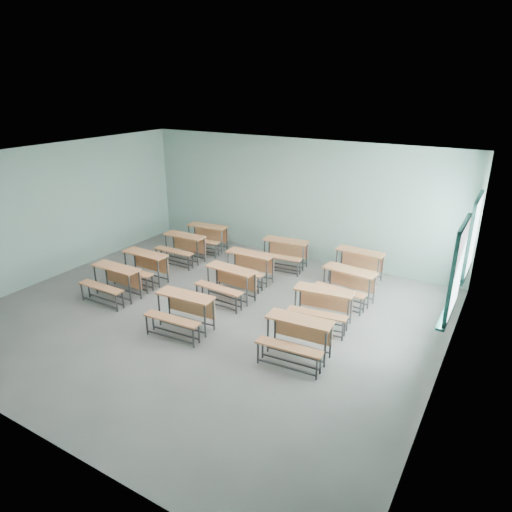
# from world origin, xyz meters

# --- Properties ---
(room) EXTENTS (9.04, 8.04, 3.24)m
(room) POSITION_xyz_m (0.08, 0.03, 1.60)
(room) COLOR gray
(room) RESTS_ON ground
(desk_unit_r0c0) EXTENTS (1.16, 0.78, 0.72)m
(desk_unit_r0c0) POSITION_xyz_m (-2.27, -0.43, 0.49)
(desk_unit_r0c0) COLOR #C77848
(desk_unit_r0c0) RESTS_ON ground
(desk_unit_r0c1) EXTENTS (1.21, 0.85, 0.72)m
(desk_unit_r0c1) POSITION_xyz_m (-0.05, -0.75, 0.49)
(desk_unit_r0c1) COLOR #C77848
(desk_unit_r0c1) RESTS_ON ground
(desk_unit_r0c2) EXTENTS (1.21, 0.86, 0.72)m
(desk_unit_r0c2) POSITION_xyz_m (2.26, -0.49, 0.49)
(desk_unit_r0c2) COLOR #C77848
(desk_unit_r0c2) RESTS_ON ground
(desk_unit_r1c0) EXTENTS (1.16, 0.79, 0.72)m
(desk_unit_r1c0) POSITION_xyz_m (-2.32, 0.55, 0.49)
(desk_unit_r1c0) COLOR #C77848
(desk_unit_r1c0) RESTS_ON ground
(desk_unit_r1c1) EXTENTS (1.20, 0.84, 0.72)m
(desk_unit_r1c1) POSITION_xyz_m (-0.04, 0.80, 0.49)
(desk_unit_r1c1) COLOR #C77848
(desk_unit_r1c1) RESTS_ON ground
(desk_unit_r1c2) EXTENTS (1.25, 0.92, 0.72)m
(desk_unit_r1c2) POSITION_xyz_m (2.17, 0.82, 0.49)
(desk_unit_r1c2) COLOR #C77848
(desk_unit_r1c2) RESTS_ON ground
(desk_unit_r2c0) EXTENTS (1.16, 0.78, 0.72)m
(desk_unit_r2c0) POSITION_xyz_m (-2.37, 2.09, 0.49)
(desk_unit_r2c0) COLOR #C77848
(desk_unit_r2c0) RESTS_ON ground
(desk_unit_r2c1) EXTENTS (1.17, 0.80, 0.72)m
(desk_unit_r2c1) POSITION_xyz_m (-0.16, 1.82, 0.49)
(desk_unit_r2c1) COLOR #C77848
(desk_unit_r2c1) RESTS_ON ground
(desk_unit_r2c2) EXTENTS (1.22, 0.88, 0.72)m
(desk_unit_r2c2) POSITION_xyz_m (2.24, 2.04, 0.49)
(desk_unit_r2c2) COLOR #C77848
(desk_unit_r2c2) RESTS_ON ground
(desk_unit_r3c0) EXTENTS (1.24, 0.90, 0.72)m
(desk_unit_r3c0) POSITION_xyz_m (-2.33, 3.08, 0.49)
(desk_unit_r3c0) COLOR #C77848
(desk_unit_r3c0) RESTS_ON ground
(desk_unit_r3c1) EXTENTS (1.24, 0.90, 0.72)m
(desk_unit_r3c1) POSITION_xyz_m (0.16, 3.10, 0.49)
(desk_unit_r3c1) COLOR #C77848
(desk_unit_r3c1) RESTS_ON ground
(desk_unit_r3c2) EXTENTS (1.20, 0.85, 0.72)m
(desk_unit_r3c2) POSITION_xyz_m (2.05, 3.30, 0.49)
(desk_unit_r3c2) COLOR #C77848
(desk_unit_r3c2) RESTS_ON ground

